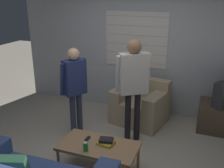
{
  "coord_description": "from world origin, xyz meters",
  "views": [
    {
      "loc": [
        1.38,
        -3.04,
        2.4
      ],
      "look_at": [
        -0.04,
        0.66,
        1.0
      ],
      "focal_mm": 42.0,
      "sensor_mm": 36.0,
      "label": 1
    }
  ],
  "objects_px": {
    "armchair_beige": "(141,105)",
    "coffee_table": "(99,147)",
    "person_right_standing": "(133,78)",
    "spare_remote": "(87,139)",
    "person_left_standing": "(74,83)",
    "book_stack": "(106,142)",
    "soda_can": "(86,147)"
  },
  "relations": [
    {
      "from": "person_right_standing",
      "to": "spare_remote",
      "type": "height_order",
      "value": "person_right_standing"
    },
    {
      "from": "armchair_beige",
      "to": "person_right_standing",
      "type": "distance_m",
      "value": 1.05
    },
    {
      "from": "person_right_standing",
      "to": "soda_can",
      "type": "xyz_separation_m",
      "value": [
        -0.3,
        -1.14,
        -0.63
      ]
    },
    {
      "from": "book_stack",
      "to": "coffee_table",
      "type": "bearing_deg",
      "value": -143.84
    },
    {
      "from": "spare_remote",
      "to": "coffee_table",
      "type": "bearing_deg",
      "value": -18.17
    },
    {
      "from": "spare_remote",
      "to": "soda_can",
      "type": "bearing_deg",
      "value": -69.05
    },
    {
      "from": "person_left_standing",
      "to": "soda_can",
      "type": "bearing_deg",
      "value": -114.31
    },
    {
      "from": "coffee_table",
      "to": "book_stack",
      "type": "bearing_deg",
      "value": 36.16
    },
    {
      "from": "coffee_table",
      "to": "armchair_beige",
      "type": "bearing_deg",
      "value": 84.91
    },
    {
      "from": "armchair_beige",
      "to": "book_stack",
      "type": "distance_m",
      "value": 1.62
    },
    {
      "from": "armchair_beige",
      "to": "person_left_standing",
      "type": "height_order",
      "value": "person_left_standing"
    },
    {
      "from": "person_left_standing",
      "to": "book_stack",
      "type": "height_order",
      "value": "person_left_standing"
    },
    {
      "from": "person_left_standing",
      "to": "book_stack",
      "type": "xyz_separation_m",
      "value": [
        0.85,
        -0.71,
        -0.53
      ]
    },
    {
      "from": "coffee_table",
      "to": "soda_can",
      "type": "bearing_deg",
      "value": -118.91
    },
    {
      "from": "coffee_table",
      "to": "person_right_standing",
      "type": "height_order",
      "value": "person_right_standing"
    },
    {
      "from": "coffee_table",
      "to": "person_right_standing",
      "type": "relative_size",
      "value": 0.63
    },
    {
      "from": "coffee_table",
      "to": "person_left_standing",
      "type": "relative_size",
      "value": 0.7
    },
    {
      "from": "coffee_table",
      "to": "book_stack",
      "type": "xyz_separation_m",
      "value": [
        0.08,
        0.06,
        0.07
      ]
    },
    {
      "from": "book_stack",
      "to": "person_right_standing",
      "type": "bearing_deg",
      "value": 82.89
    },
    {
      "from": "person_left_standing",
      "to": "spare_remote",
      "type": "bearing_deg",
      "value": -110.33
    },
    {
      "from": "soda_can",
      "to": "spare_remote",
      "type": "relative_size",
      "value": 0.97
    },
    {
      "from": "coffee_table",
      "to": "spare_remote",
      "type": "height_order",
      "value": "spare_remote"
    },
    {
      "from": "armchair_beige",
      "to": "soda_can",
      "type": "height_order",
      "value": "armchair_beige"
    },
    {
      "from": "person_right_standing",
      "to": "spare_remote",
      "type": "bearing_deg",
      "value": -148.37
    },
    {
      "from": "armchair_beige",
      "to": "book_stack",
      "type": "relative_size",
      "value": 4.56
    },
    {
      "from": "person_right_standing",
      "to": "soda_can",
      "type": "relative_size",
      "value": 13.68
    },
    {
      "from": "book_stack",
      "to": "spare_remote",
      "type": "relative_size",
      "value": 1.83
    },
    {
      "from": "book_stack",
      "to": "spare_remote",
      "type": "distance_m",
      "value": 0.29
    },
    {
      "from": "person_left_standing",
      "to": "book_stack",
      "type": "distance_m",
      "value": 1.23
    },
    {
      "from": "person_left_standing",
      "to": "book_stack",
      "type": "relative_size",
      "value": 6.51
    },
    {
      "from": "armchair_beige",
      "to": "coffee_table",
      "type": "bearing_deg",
      "value": 97.1
    },
    {
      "from": "armchair_beige",
      "to": "coffee_table",
      "type": "height_order",
      "value": "armchair_beige"
    }
  ]
}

